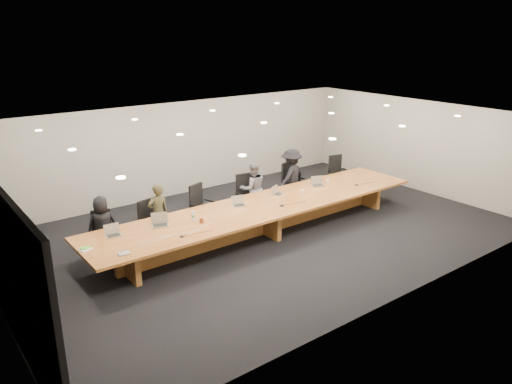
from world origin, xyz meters
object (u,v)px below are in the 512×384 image
person_c (253,189)px  amber_mug (202,220)px  chair_far_right (339,173)px  paper_cup_near (302,191)px  chair_left (151,221)px  chair_right (294,182)px  chair_mid_right (248,195)px  laptop_b (160,220)px  laptop_a (113,231)px  person_b (158,213)px  water_bottle (193,216)px  chair_far_left (103,234)px  mic_right (357,185)px  paper_cup_far (327,181)px  av_box (124,254)px  mic_center (282,205)px  laptop_c (239,201)px  laptop_d (279,190)px  mic_left (182,236)px  person_a (103,226)px  conference_table (263,214)px  person_d (291,177)px  laptop_e (319,181)px  chair_mid_left (203,206)px

person_c → amber_mug: size_ratio=13.30×
chair_far_right → paper_cup_near: 2.93m
chair_left → chair_right: size_ratio=0.84×
chair_mid_right → laptop_b: chair_mid_right is taller
laptop_a → amber_mug: bearing=-11.0°
person_b → water_bottle: (0.36, -1.00, 0.15)m
chair_far_left → mic_right: (6.61, -1.48, 0.25)m
person_c → paper_cup_far: (1.94, -0.86, 0.05)m
person_b → av_box: bearing=45.9°
chair_far_right → mic_center: size_ratio=8.05×
laptop_b → water_bottle: bearing=10.7°
laptop_c → person_c: bearing=54.6°
chair_left → chair_far_right: bearing=-12.9°
paper_cup_far → mic_center: 2.29m
laptop_d → mic_left: bearing=171.9°
av_box → person_a: bearing=86.3°
conference_table → mic_left: bearing=-168.6°
person_d → amber_mug: person_d is taller
person_d → laptop_b: person_d is taller
paper_cup_far → chair_left: bearing=169.1°
chair_far_left → person_c: size_ratio=0.69×
laptop_e → paper_cup_far: size_ratio=3.22×
chair_left → laptop_a: 1.59m
person_a → person_d: (5.55, 0.01, 0.13)m
laptop_b → av_box: bearing=-122.4°
chair_mid_left → mic_left: (-1.59, -1.78, 0.20)m
laptop_b → laptop_e: size_ratio=1.09×
laptop_a → paper_cup_far: 6.16m
av_box → mic_right: 6.86m
mic_right → paper_cup_far: bearing=129.9°
chair_far_left → person_a: person_a is taller
chair_left → person_b: person_b is taller
laptop_a → water_bottle: laptop_a is taller
laptop_c → mic_left: bearing=-143.1°
paper_cup_near → mic_center: size_ratio=0.60×
water_bottle → paper_cup_far: size_ratio=2.11×
laptop_b → laptop_c: laptop_b is taller
conference_table → amber_mug: amber_mug is taller
conference_table → laptop_e: bearing=7.6°
chair_mid_left → mic_left: size_ratio=10.71×
mic_left → laptop_c: bearing=21.6°
paper_cup_near → paper_cup_far: size_ratio=0.80×
chair_right → paper_cup_near: 1.42m
conference_table → chair_right: size_ratio=7.48×
chair_mid_right → laptop_a: size_ratio=3.65×
mic_left → chair_mid_left: bearing=48.2°
laptop_a → person_a: bearing=87.8°
person_b → laptop_d: (3.05, -0.76, 0.15)m
chair_mid_right → paper_cup_near: bearing=-40.1°
laptop_e → paper_cup_far: bearing=25.5°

